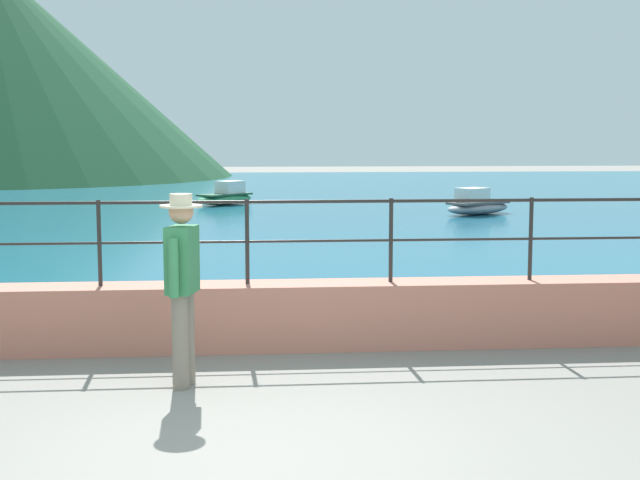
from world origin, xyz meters
TOP-DOWN VIEW (x-y plane):
  - ground_plane at (0.00, 0.00)m, footprint 120.00×120.00m
  - promenade_wall at (0.00, 3.20)m, footprint 20.00×0.56m
  - railing at (0.00, 3.20)m, footprint 18.44×0.04m
  - lake_water at (0.00, 25.84)m, footprint 64.00×44.32m
  - person_walking at (-0.58, 1.82)m, footprint 0.38×0.56m
  - boat_1 at (6.52, 18.20)m, footprint 2.42×1.99m
  - boat_3 at (-0.65, 22.45)m, footprint 2.25×2.28m

SIDE VIEW (x-z plane):
  - ground_plane at x=0.00m, z-range 0.00..0.00m
  - lake_water at x=0.00m, z-range 0.00..0.06m
  - boat_1 at x=6.52m, z-range -0.05..0.71m
  - boat_3 at x=-0.65m, z-range -0.05..0.71m
  - promenade_wall at x=0.00m, z-range 0.00..0.70m
  - person_walking at x=-0.58m, z-range 0.10..1.85m
  - railing at x=0.00m, z-range 0.86..1.76m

